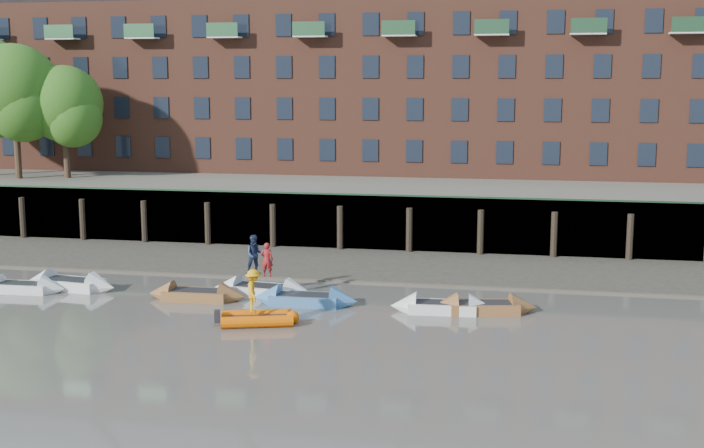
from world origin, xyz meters
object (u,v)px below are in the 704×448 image
(rowboat_1, at_px, (71,284))
(person_rib_crew, at_px, (253,291))
(rowboat_0, at_px, (22,287))
(rowboat_6, at_px, (484,307))
(rowboat_3, at_px, (263,291))
(rowboat_2, at_px, (197,295))
(rowboat_4, at_px, (305,299))
(person_rower_a, at_px, (267,260))
(person_rower_b, at_px, (255,255))
(rib_tender, at_px, (260,318))
(rowboat_5, at_px, (442,307))

(rowboat_1, bearing_deg, person_rib_crew, -14.26)
(rowboat_0, distance_m, person_rib_crew, 12.69)
(rowboat_6, relative_size, person_rib_crew, 2.67)
(rowboat_3, bearing_deg, rowboat_2, -148.21)
(rowboat_4, xyz_separation_m, person_rower_a, (-2.04, 1.12, 1.48))
(rowboat_4, distance_m, person_rower_b, 3.49)
(rowboat_2, xyz_separation_m, rowboat_6, (12.70, 0.20, 0.00))
(rib_tender, height_order, person_rib_crew, person_rib_crew)
(rowboat_4, height_order, person_rib_crew, person_rib_crew)
(rowboat_3, relative_size, rib_tender, 1.53)
(rib_tender, xyz_separation_m, person_rower_a, (-1.02, 4.46, 1.48))
(rowboat_2, bearing_deg, rowboat_3, 23.89)
(rowboat_6, distance_m, rib_tender, 9.41)
(rowboat_5, distance_m, person_rib_crew, 8.07)
(rowboat_1, distance_m, person_rib_crew, 11.17)
(person_rower_b, bearing_deg, rowboat_5, -36.05)
(rowboat_6, bearing_deg, rowboat_1, 166.87)
(rowboat_1, bearing_deg, rowboat_4, 4.19)
(rowboat_2, bearing_deg, rowboat_6, -0.95)
(rowboat_3, distance_m, rowboat_6, 10.07)
(rowboat_0, distance_m, rowboat_6, 21.20)
(rib_tender, distance_m, person_rower_b, 5.36)
(rowboat_5, relative_size, rib_tender, 1.39)
(rowboat_0, xyz_separation_m, rowboat_4, (13.48, 0.18, 0.02))
(rowboat_6, xyz_separation_m, rib_tender, (-8.75, -3.46, 0.00))
(rowboat_4, distance_m, rowboat_5, 6.01)
(rowboat_2, relative_size, person_rower_b, 2.48)
(rowboat_5, xyz_separation_m, person_rower_a, (-8.05, 1.26, 1.49))
(rowboat_1, xyz_separation_m, person_rower_b, (8.83, 0.71, 1.60))
(rowboat_4, distance_m, person_rib_crew, 3.84)
(rowboat_3, distance_m, rowboat_5, 8.40)
(rowboat_1, relative_size, person_rib_crew, 2.80)
(rowboat_6, distance_m, person_rower_b, 10.65)
(rowboat_0, distance_m, person_rower_b, 11.01)
(rowboat_6, bearing_deg, rowboat_0, 169.64)
(rowboat_2, distance_m, person_rib_crew, 5.13)
(rowboat_1, bearing_deg, person_rower_b, 12.60)
(rowboat_4, bearing_deg, rowboat_2, 179.93)
(person_rower_b, bearing_deg, rowboat_1, 159.09)
(rowboat_1, distance_m, rib_tender, 11.30)
(person_rower_a, height_order, person_rower_b, person_rower_b)
(rowboat_3, xyz_separation_m, person_rower_a, (0.24, -0.10, 1.47))
(rowboat_5, height_order, person_rib_crew, person_rib_crew)
(rowboat_0, relative_size, rowboat_2, 0.94)
(rowboat_1, relative_size, person_rower_b, 2.69)
(rowboat_2, distance_m, rib_tender, 5.12)
(rowboat_0, height_order, person_rower_a, person_rower_a)
(rowboat_5, xyz_separation_m, person_rower_b, (-8.72, 1.63, 1.62))
(rowboat_2, height_order, rowboat_4, rowboat_4)
(rib_tender, bearing_deg, person_rib_crew, -176.53)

